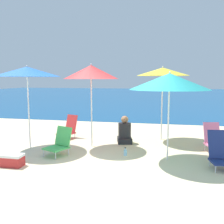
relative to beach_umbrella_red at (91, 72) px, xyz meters
The scene contains 15 objects.
ground_plane 2.75m from the beach_umbrella_red, 60.21° to the right, with size 60.00×60.00×0.00m, color beige.
sea_water 24.09m from the beach_umbrella_red, 87.88° to the left, with size 60.00×40.00×0.01m.
beach_umbrella_red is the anchor object (origin of this frame).
beach_umbrella_yellow 2.28m from the beach_umbrella_red, 32.72° to the left, with size 1.62×1.62×2.29m.
beach_umbrella_blue 1.72m from the beach_umbrella_red, 164.13° to the right, with size 1.78×1.78×2.27m.
beach_umbrella_teal 2.25m from the beach_umbrella_red, 20.88° to the right, with size 1.83×1.83×2.07m.
beach_chair_pink 3.69m from the beach_umbrella_red, ahead, with size 0.52×0.68×0.76m.
beach_chair_red 2.20m from the beach_umbrella_red, 141.18° to the left, with size 0.60×0.72×0.74m.
beach_chair_navy 3.79m from the beach_umbrella_red, 19.17° to the right, with size 0.52×0.63×0.79m.
beach_chair_green 2.08m from the beach_umbrella_red, 120.18° to the right, with size 0.68×0.73×0.70m.
person_seated_near 2.04m from the beach_umbrella_red, 33.89° to the left, with size 0.53×0.58×0.82m.
backpack_orange 4.10m from the beach_umbrella_red, ahead, with size 0.32×0.23×0.31m.
backpack_navy 4.22m from the beach_umbrella_red, 17.45° to the left, with size 0.30×0.26×0.31m.
water_bottle 2.37m from the beach_umbrella_red, 32.04° to the right, with size 0.09×0.09×0.20m.
cooler_box 3.03m from the beach_umbrella_red, 122.95° to the right, with size 0.52×0.28×0.27m.
Camera 1 is at (1.09, -5.10, 1.90)m, focal length 40.00 mm.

